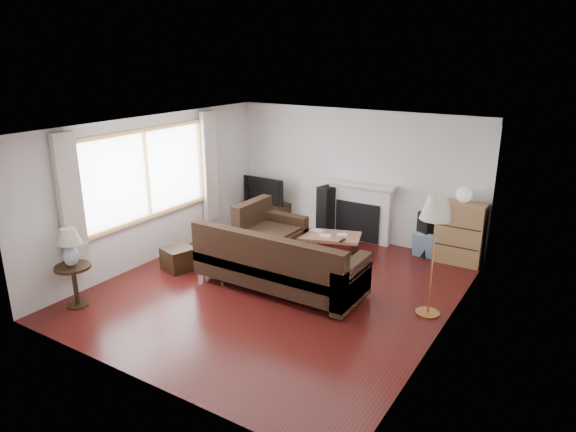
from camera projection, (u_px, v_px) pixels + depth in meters
The scene contains 17 objects.
room at pixel (277, 212), 7.55m from camera, with size 5.10×5.60×2.54m.
window at pixel (147, 174), 8.53m from camera, with size 0.12×2.74×1.54m, color olive.
curtain_near at pixel (71, 205), 7.33m from camera, with size 0.10×0.35×2.10m, color beige.
curtain_far at pixel (210, 167), 9.78m from camera, with size 0.10×0.35×2.10m, color beige.
fireplace at pixel (359, 212), 9.81m from camera, with size 1.40×0.26×1.15m, color white.
tv_stand at pixel (267, 213), 10.84m from camera, with size 0.96×0.43×0.48m, color black.
television at pixel (266, 190), 10.68m from camera, with size 0.96×0.13×0.55m, color black.
speaker_left at pixel (327, 212), 10.06m from camera, with size 0.28×0.34×1.01m, color black.
speaker_right at pixel (426, 234), 9.11m from camera, with size 0.23×0.27×0.82m, color black.
bookshelf at pixel (460, 233), 8.76m from camera, with size 0.79×0.37×1.09m, color #997347.
globe_lamp at pixel (464, 195), 8.56m from camera, with size 0.27×0.27×0.27m, color white.
sectional_sofa at pixel (279, 261), 7.81m from camera, with size 2.84×2.07×0.92m, color black.
coffee_table at pixel (328, 246), 9.07m from camera, with size 1.12×0.61×0.44m, color #9A6549.
footstool at pixel (178, 259), 8.58m from camera, with size 0.45×0.45×0.38m, color black.
floor_lamp at pixel (433, 257), 6.90m from camera, with size 0.44×0.44×1.71m, color #C38443.
side_table at pixel (75, 286), 7.31m from camera, with size 0.50×0.50×0.62m, color black.
table_lamp at pixel (70, 248), 7.13m from camera, with size 0.34×0.34×0.55m, color silver.
Camera 1 is at (3.95, -6.03, 3.50)m, focal length 32.00 mm.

